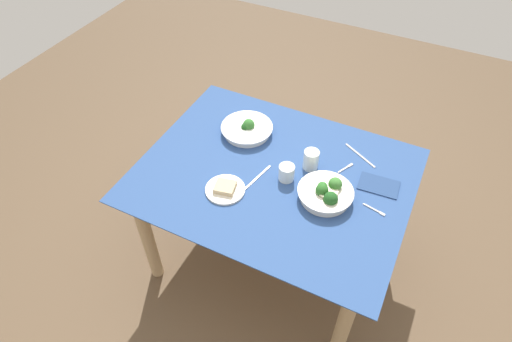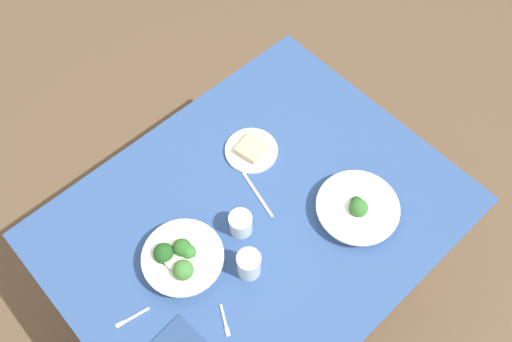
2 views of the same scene
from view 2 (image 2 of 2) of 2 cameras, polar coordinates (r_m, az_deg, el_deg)
ground_plane at (r=2.48m, az=-0.05°, el=-11.90°), size 6.00×6.00×0.00m
dining_table at (r=1.91m, az=-0.06°, el=-6.19°), size 1.32×1.04×0.71m
broccoli_bowl_far at (r=1.73m, az=-7.87°, el=-9.19°), size 0.26×0.26×0.10m
broccoli_bowl_near at (r=1.83m, az=10.69°, el=-3.97°), size 0.28×0.28×0.09m
bread_side_plate at (r=1.93m, az=-0.50°, el=2.27°), size 0.19×0.19×0.04m
water_glass_center at (r=1.70m, az=-0.76°, el=-9.87°), size 0.08×0.08×0.10m
water_glass_side at (r=1.76m, az=-1.67°, el=-5.57°), size 0.08×0.08×0.08m
fork_by_far_bowl at (r=1.70m, az=-3.31°, el=-15.68°), size 0.06×0.09×0.00m
fork_by_near_bowl at (r=1.74m, az=-13.12°, el=-14.97°), size 0.11×0.03×0.00m
table_knife_left at (r=1.85m, az=0.16°, el=-2.49°), size 0.05×0.20×0.00m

